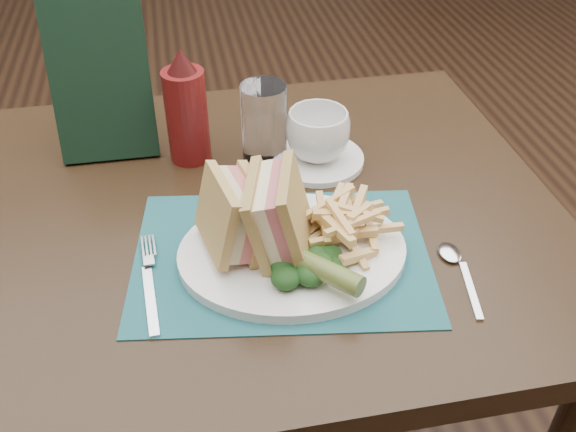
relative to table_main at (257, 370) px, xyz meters
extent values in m
plane|color=black|center=(0.00, 0.50, -0.38)|extent=(7.00, 7.00, 0.00)
cube|color=#1B5459|center=(0.03, -0.12, 0.38)|extent=(0.43, 0.33, 0.00)
cylinder|color=#4F5F24|center=(0.06, -0.19, 0.41)|extent=(0.10, 0.11, 0.03)
cylinder|color=white|center=(0.12, 0.10, 0.38)|extent=(0.18, 0.18, 0.01)
imported|color=white|center=(0.12, 0.10, 0.42)|extent=(0.14, 0.14, 0.08)
cylinder|color=white|center=(0.04, 0.12, 0.44)|extent=(0.09, 0.09, 0.13)
cube|color=black|center=(-0.20, 0.20, 0.50)|extent=(0.15, 0.09, 0.24)
camera|label=1|loc=(-0.09, -0.74, 0.94)|focal=40.00mm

